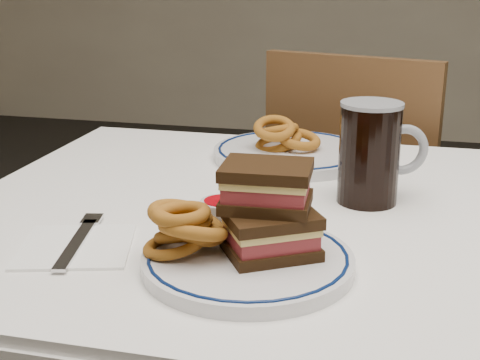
% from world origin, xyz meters
% --- Properties ---
extents(dining_table, '(1.27, 0.87, 0.75)m').
position_xyz_m(dining_table, '(0.00, 0.00, 0.64)').
color(dining_table, white).
rests_on(dining_table, floor).
extents(chair_far, '(0.52, 0.52, 0.91)m').
position_xyz_m(chair_far, '(-0.05, 0.70, 0.49)').
color(chair_far, '#473016').
rests_on(chair_far, floor).
extents(main_plate, '(0.26, 0.26, 0.02)m').
position_xyz_m(main_plate, '(-0.13, -0.22, 0.76)').
color(main_plate, silver).
rests_on(main_plate, dining_table).
extents(reuben_sandwich, '(0.14, 0.13, 0.11)m').
position_xyz_m(reuben_sandwich, '(-0.11, -0.20, 0.82)').
color(reuben_sandwich, black).
rests_on(reuben_sandwich, main_plate).
extents(onion_rings_main, '(0.11, 0.11, 0.08)m').
position_xyz_m(onion_rings_main, '(-0.21, -0.23, 0.80)').
color(onion_rings_main, brown).
rests_on(onion_rings_main, main_plate).
extents(ketchup_ramekin, '(0.06, 0.06, 0.04)m').
position_xyz_m(ketchup_ramekin, '(-0.19, -0.13, 0.79)').
color(ketchup_ramekin, silver).
rests_on(ketchup_ramekin, main_plate).
extents(beer_mug, '(0.14, 0.10, 0.16)m').
position_xyz_m(beer_mug, '(-0.00, 0.06, 0.83)').
color(beer_mug, black).
rests_on(beer_mug, dining_table).
extents(far_plate, '(0.30, 0.30, 0.02)m').
position_xyz_m(far_plate, '(-0.16, 0.27, 0.76)').
color(far_plate, silver).
rests_on(far_plate, dining_table).
extents(onion_rings_far, '(0.14, 0.12, 0.09)m').
position_xyz_m(onion_rings_far, '(-0.18, 0.28, 0.79)').
color(onion_rings_far, brown).
rests_on(onion_rings_far, far_plate).
extents(napkin_fork, '(0.18, 0.20, 0.01)m').
position_xyz_m(napkin_fork, '(-0.37, -0.21, 0.75)').
color(napkin_fork, white).
rests_on(napkin_fork, dining_table).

